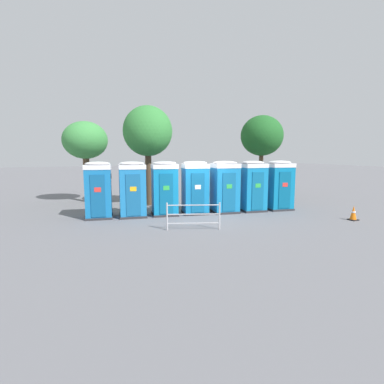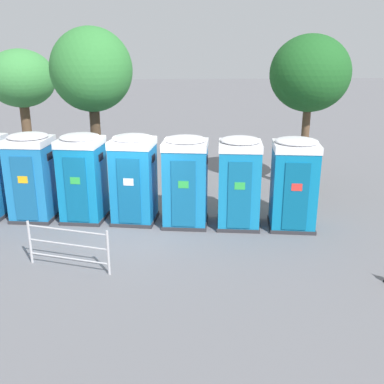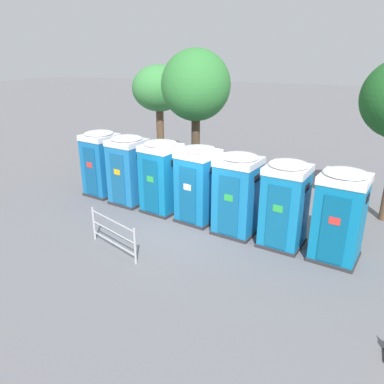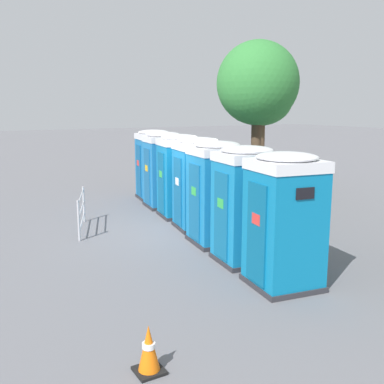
{
  "view_description": "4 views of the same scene",
  "coord_description": "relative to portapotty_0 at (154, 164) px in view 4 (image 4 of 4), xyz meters",
  "views": [
    {
      "loc": [
        -5.75,
        -12.57,
        2.89
      ],
      "look_at": [
        -0.07,
        0.53,
        1.05
      ],
      "focal_mm": 28.0,
      "sensor_mm": 36.0,
      "label": 1
    },
    {
      "loc": [
        0.89,
        -11.77,
        4.85
      ],
      "look_at": [
        1.73,
        0.22,
        0.94
      ],
      "focal_mm": 42.0,
      "sensor_mm": 36.0,
      "label": 2
    },
    {
      "loc": [
        4.56,
        -10.06,
        5.32
      ],
      "look_at": [
        -0.12,
        0.54,
        0.97
      ],
      "focal_mm": 35.0,
      "sensor_mm": 36.0,
      "label": 3
    },
    {
      "loc": [
        10.57,
        -5.79,
        3.32
      ],
      "look_at": [
        -0.27,
        0.57,
        0.96
      ],
      "focal_mm": 42.0,
      "sensor_mm": 36.0,
      "label": 4
    }
  ],
  "objects": [
    {
      "name": "ground_plane",
      "position": [
        4.31,
        -1.31,
        -1.28
      ],
      "size": [
        120.0,
        120.0,
        0.0
      ],
      "primitive_type": "plane",
      "color": "slate"
    },
    {
      "name": "portapotty_0",
      "position": [
        0.0,
        0.0,
        0.0
      ],
      "size": [
        1.34,
        1.38,
        2.54
      ],
      "color": "#2D2D33",
      "rests_on": "ground"
    },
    {
      "name": "portapotty_1",
      "position": [
        1.45,
        -0.34,
        -0.0
      ],
      "size": [
        1.37,
        1.36,
        2.54
      ],
      "color": "#2D2D33",
      "rests_on": "ground"
    },
    {
      "name": "portapotty_2",
      "position": [
        2.93,
        -0.54,
        -0.0
      ],
      "size": [
        1.38,
        1.39,
        2.54
      ],
      "color": "#2D2D33",
      "rests_on": "ground"
    },
    {
      "name": "portapotty_3",
      "position": [
        4.4,
        -0.77,
        -0.0
      ],
      "size": [
        1.4,
        1.4,
        2.54
      ],
      "color": "#2D2D33",
      "rests_on": "ground"
    },
    {
      "name": "portapotty_4",
      "position": [
        5.85,
        -1.11,
        -0.0
      ],
      "size": [
        1.4,
        1.37,
        2.54
      ],
      "color": "#2D2D33",
      "rests_on": "ground"
    },
    {
      "name": "portapotty_5",
      "position": [
        7.32,
        -1.33,
        -0.0
      ],
      "size": [
        1.33,
        1.35,
        2.54
      ],
      "color": "#2D2D33",
      "rests_on": "ground"
    },
    {
      "name": "portapotty_6",
      "position": [
        8.8,
        -1.55,
        -0.0
      ],
      "size": [
        1.4,
        1.37,
        2.54
      ],
      "color": "#2D2D33",
      "rests_on": "ground"
    },
    {
      "name": "street_tree_1",
      "position": [
        2.96,
        2.39,
        2.79
      ],
      "size": [
        2.69,
        2.69,
        5.49
      ],
      "color": "#4C3826",
      "rests_on": "ground"
    },
    {
      "name": "street_tree_2",
      "position": [
        -0.12,
        5.06,
        2.34
      ],
      "size": [
        2.6,
        2.6,
        4.78
      ],
      "color": "brown",
      "rests_on": "ground"
    },
    {
      "name": "traffic_cone",
      "position": [
        10.11,
        -4.93,
        -0.97
      ],
      "size": [
        0.36,
        0.36,
        0.64
      ],
      "color": "black",
      "rests_on": "ground"
    },
    {
      "name": "event_barrier",
      "position": [
        3.04,
        -3.66,
        -0.72
      ],
      "size": [
        1.93,
        0.76,
        1.05
      ],
      "color": "#B7B7BC",
      "rests_on": "ground"
    }
  ]
}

